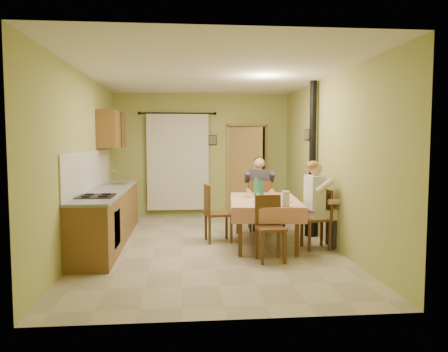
{
  "coord_description": "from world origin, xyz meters",
  "views": [
    {
      "loc": [
        -0.41,
        -7.09,
        1.74
      ],
      "look_at": [
        0.25,
        0.1,
        1.15
      ],
      "focal_mm": 35.0,
      "sensor_mm": 36.0,
      "label": 1
    }
  ],
  "objects": [
    {
      "name": "doorway",
      "position": [
        1.02,
        2.87,
        1.05
      ],
      "size": [
        0.96,
        0.48,
        2.15
      ],
      "color": "black",
      "rests_on": "ground"
    },
    {
      "name": "chair_far",
      "position": [
        1.04,
        1.19,
        0.29
      ],
      "size": [
        0.45,
        0.45,
        0.98
      ],
      "rotation": [
        0.0,
        0.0,
        -0.08
      ],
      "color": "#553417",
      "rests_on": "ground"
    },
    {
      "name": "chair_right",
      "position": [
        1.71,
        -0.33,
        0.29
      ],
      "size": [
        0.43,
        0.43,
        0.96
      ],
      "rotation": [
        0.0,
        0.0,
        1.65
      ],
      "color": "#553417",
      "rests_on": "ground"
    },
    {
      "name": "room_shell",
      "position": [
        0.0,
        0.0,
        1.82
      ],
      "size": [
        4.04,
        6.04,
        2.82
      ],
      "color": "tan",
      "rests_on": "ground"
    },
    {
      "name": "tableware",
      "position": [
        0.93,
        -0.04,
        0.83
      ],
      "size": [
        0.78,
        1.67,
        0.33
      ],
      "color": "white",
      "rests_on": "dining_table"
    },
    {
      "name": "chair_near",
      "position": [
        0.82,
        -0.99,
        0.29
      ],
      "size": [
        0.42,
        0.42,
        0.94
      ],
      "rotation": [
        0.0,
        0.0,
        3.22
      ],
      "color": "#553417",
      "rests_on": "ground"
    },
    {
      "name": "picture_right",
      "position": [
        1.97,
        1.2,
        1.85
      ],
      "size": [
        0.03,
        0.31,
        0.21
      ],
      "primitive_type": "cube",
      "color": "brown",
      "rests_on": "room_shell"
    },
    {
      "name": "curtain",
      "position": [
        -0.55,
        2.9,
        1.26
      ],
      "size": [
        1.7,
        0.07,
        2.22
      ],
      "color": "black",
      "rests_on": "ground"
    },
    {
      "name": "man_right",
      "position": [
        1.7,
        -0.33,
        0.88
      ],
      "size": [
        0.49,
        0.6,
        1.39
      ],
      "rotation": [
        0.0,
        0.0,
        1.65
      ],
      "color": "beige",
      "rests_on": "chair_right"
    },
    {
      "name": "kitchen_run",
      "position": [
        -1.71,
        0.4,
        0.48
      ],
      "size": [
        0.64,
        3.64,
        1.56
      ],
      "color": "brown",
      "rests_on": "ground"
    },
    {
      "name": "upper_cabinets",
      "position": [
        -1.82,
        1.7,
        1.95
      ],
      "size": [
        0.35,
        1.4,
        0.7
      ],
      "primitive_type": "cube",
      "color": "brown",
      "rests_on": "room_shell"
    },
    {
      "name": "chair_left",
      "position": [
        0.15,
        0.29,
        0.29
      ],
      "size": [
        0.48,
        0.48,
        0.99
      ],
      "rotation": [
        0.0,
        0.0,
        -1.45
      ],
      "color": "#553417",
      "rests_on": "ground"
    },
    {
      "name": "stove_flue",
      "position": [
        1.9,
        0.6,
        1.02
      ],
      "size": [
        0.24,
        0.24,
        2.8
      ],
      "color": "black",
      "rests_on": "ground"
    },
    {
      "name": "picture_back",
      "position": [
        0.25,
        2.97,
        1.75
      ],
      "size": [
        0.19,
        0.03,
        0.23
      ],
      "primitive_type": "cube",
      "color": "black",
      "rests_on": "room_shell"
    },
    {
      "name": "floor",
      "position": [
        0.0,
        0.0,
        0.0
      ],
      "size": [
        4.0,
        6.0,
        0.01
      ],
      "primitive_type": "cube",
      "color": "tan",
      "rests_on": "ground"
    },
    {
      "name": "dining_table",
      "position": [
        0.93,
        0.06,
        0.38
      ],
      "size": [
        1.31,
        1.98,
        0.76
      ],
      "rotation": [
        0.0,
        0.0,
        -0.1
      ],
      "color": "tan",
      "rests_on": "ground"
    },
    {
      "name": "man_far",
      "position": [
        1.04,
        1.2,
        0.88
      ],
      "size": [
        0.6,
        0.49,
        1.39
      ],
      "rotation": [
        0.0,
        0.0,
        -0.08
      ],
      "color": "#38333D",
      "rests_on": "chair_far"
    }
  ]
}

